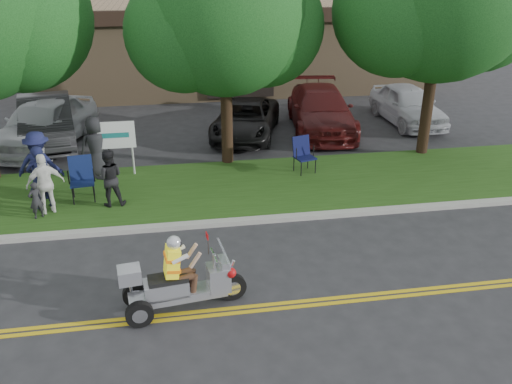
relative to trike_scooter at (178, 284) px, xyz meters
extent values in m
plane|color=#28282B|center=(1.30, 0.24, -0.55)|extent=(120.00, 120.00, 0.00)
cube|color=gold|center=(1.30, -0.34, -0.54)|extent=(60.00, 0.10, 0.01)
cube|color=gold|center=(1.30, -0.18, -0.54)|extent=(60.00, 0.10, 0.01)
cube|color=#A8A89E|center=(1.30, 3.29, -0.49)|extent=(60.00, 0.25, 0.12)
cube|color=#214713|center=(1.30, 5.44, -0.49)|extent=(60.00, 4.00, 0.10)
cube|color=#9E7F5B|center=(3.30, 19.24, 1.45)|extent=(18.00, 8.00, 4.00)
cube|color=black|center=(3.30, 15.19, 3.15)|extent=(18.00, 0.30, 0.60)
sphere|color=#124014|center=(-3.85, 7.54, 4.04)|extent=(4.05, 4.05, 4.05)
cylinder|color=#332114|center=(1.80, 7.44, 1.55)|extent=(0.36, 0.36, 4.20)
sphere|color=#124014|center=(1.80, 7.44, 4.10)|extent=(4.80, 4.80, 4.80)
sphere|color=#124014|center=(3.00, 7.74, 3.65)|extent=(3.60, 3.60, 3.60)
sphere|color=#124014|center=(0.60, 7.24, 3.58)|extent=(3.36, 3.36, 3.36)
cylinder|color=#332114|center=(8.30, 7.24, 1.83)|extent=(0.36, 0.36, 4.76)
sphere|color=#124014|center=(9.70, 7.54, 4.21)|extent=(4.20, 4.20, 4.20)
sphere|color=#124014|center=(6.90, 7.04, 4.13)|extent=(3.92, 3.92, 3.92)
cylinder|color=silver|center=(-2.10, 6.84, 0.00)|extent=(0.06, 0.06, 1.10)
cylinder|color=silver|center=(-1.10, 6.84, 0.00)|extent=(0.06, 0.06, 1.10)
cube|color=white|center=(-1.60, 6.84, 0.80)|extent=(1.25, 0.06, 0.80)
cylinder|color=black|center=(1.03, 0.14, -0.28)|extent=(0.56, 0.20, 0.55)
cylinder|color=black|center=(-0.73, -0.42, -0.29)|extent=(0.52, 0.20, 0.51)
cylinder|color=black|center=(-0.82, 0.23, -0.29)|extent=(0.52, 0.20, 0.51)
cube|color=#A2A3AB|center=(0.04, 0.01, -0.24)|extent=(1.77, 0.64, 0.16)
cube|color=#A2A3AB|center=(-0.23, -0.03, -0.05)|extent=(0.87, 0.52, 0.32)
cube|color=black|center=(-0.19, -0.02, 0.14)|extent=(0.77, 0.47, 0.09)
cube|color=#A2A3AB|center=(0.76, 0.10, 0.00)|extent=(0.46, 0.49, 0.50)
cube|color=silver|center=(0.89, 0.12, 0.53)|extent=(0.23, 0.44, 0.44)
cube|color=#A2A3AB|center=(-0.86, -0.11, 0.36)|extent=(0.46, 0.43, 0.27)
sphere|color=#B20C0F|center=(0.99, 0.00, 0.16)|extent=(0.20, 0.20, 0.20)
cube|color=yellow|center=(-0.09, -0.01, 0.51)|extent=(0.36, 0.40, 0.59)
sphere|color=silver|center=(-0.03, 0.00, 0.89)|extent=(0.26, 0.26, 0.26)
cylinder|color=black|center=(-2.60, 4.88, -0.20)|extent=(0.03, 0.03, 0.49)
cylinder|color=black|center=(-2.07, 4.95, -0.20)|extent=(0.03, 0.03, 0.49)
cylinder|color=black|center=(-2.66, 5.37, -0.20)|extent=(0.03, 0.03, 0.49)
cylinder|color=black|center=(-2.13, 5.43, -0.20)|extent=(0.03, 0.03, 0.49)
cube|color=#101D4B|center=(-2.36, 5.16, 0.06)|extent=(0.68, 0.63, 0.04)
cube|color=#101D4B|center=(-2.40, 5.42, 0.39)|extent=(0.63, 0.26, 0.67)
cylinder|color=black|center=(3.82, 5.84, -0.22)|extent=(0.03, 0.03, 0.45)
cylinder|color=black|center=(4.29, 5.98, -0.22)|extent=(0.03, 0.03, 0.45)
cylinder|color=black|center=(3.69, 6.28, -0.22)|extent=(0.03, 0.03, 0.45)
cylinder|color=black|center=(4.17, 6.41, -0.22)|extent=(0.03, 0.03, 0.45)
cube|color=#0D113E|center=(3.99, 6.13, 0.02)|extent=(0.68, 0.65, 0.04)
cube|color=#0D113E|center=(3.92, 6.37, 0.32)|extent=(0.59, 0.32, 0.61)
imported|color=#141737|center=(-3.33, 4.83, 0.41)|extent=(0.74, 0.66, 1.70)
imported|color=black|center=(-1.61, 4.72, 0.32)|extent=(0.79, 0.63, 1.54)
imported|color=white|center=(-3.15, 4.53, 0.35)|extent=(1.01, 0.68, 1.59)
imported|color=#191C45|center=(-3.46, 5.53, 0.49)|extent=(1.29, 0.85, 1.86)
imported|color=black|center=(-2.14, 6.87, 0.46)|extent=(1.03, 0.84, 1.81)
imported|color=#232326|center=(-3.38, 4.26, 0.04)|extent=(0.42, 0.38, 0.96)
imported|color=silver|center=(-4.22, 10.14, 0.31)|extent=(3.57, 5.44, 1.72)
imported|color=#28282A|center=(-4.20, 10.55, 0.27)|extent=(2.63, 5.19, 1.63)
imported|color=black|center=(2.80, 10.22, 0.08)|extent=(3.35, 4.98, 1.27)
imported|color=#4D1211|center=(5.70, 10.47, 0.23)|extent=(2.85, 5.62, 1.56)
imported|color=silver|center=(9.30, 10.80, 0.20)|extent=(1.85, 4.41, 1.49)
camera|label=1|loc=(0.03, -8.69, 5.74)|focal=38.00mm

